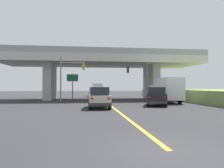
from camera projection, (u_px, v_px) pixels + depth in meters
The scene contains 11 objects.
ground at pixel (102, 99), 34.62m from camera, with size 160.00×160.00×0.00m, color #2B2B2D.
overpass_bridge at pixel (102, 65), 34.71m from camera, with size 31.96×9.68×7.82m.
lane_divider_stripe at pixel (115, 109), 19.15m from camera, with size 0.20×25.50×0.01m, color yellow.
suv_lead at pixel (99, 98), 19.89m from camera, with size 1.99×4.31×2.02m.
suv_crossing at pixel (156, 96), 22.44m from camera, with size 3.12×4.66×2.02m.
box_truck at pixel (166, 90), 27.20m from camera, with size 2.33×6.80×3.18m.
sedan_oncoming at pixel (94, 92), 43.75m from camera, with size 2.05×4.83×2.02m.
traffic_signal_nearside at pixel (140, 76), 29.83m from camera, with size 3.03×0.36×5.68m.
traffic_signal_farside at pixel (69, 74), 28.00m from camera, with size 3.30×0.36×6.11m.
highway_sign at pixel (72, 80), 32.52m from camera, with size 1.79×0.17×4.21m.
semi_truck_distant at pixel (97, 89), 51.91m from camera, with size 2.33×7.30×2.88m.
Camera 1 is at (-2.59, -6.26, 2.00)m, focal length 33.29 mm.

